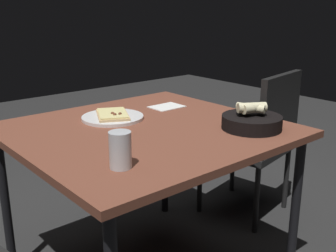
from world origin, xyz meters
name	(u,v)px	position (x,y,z in m)	size (l,w,h in m)	color
dining_table	(147,141)	(0.00, 0.00, 0.67)	(1.06, 1.01, 0.73)	brown
pizza_plate	(113,117)	(-0.04, 0.20, 0.74)	(0.28, 0.28, 0.04)	white
bread_basket	(252,120)	(0.32, -0.30, 0.77)	(0.25, 0.25, 0.11)	black
beer_glass	(120,152)	(-0.33, -0.29, 0.78)	(0.07, 0.07, 0.12)	silver
napkin	(167,107)	(0.29, 0.21, 0.73)	(0.16, 0.12, 0.00)	white
chair_near	(259,136)	(0.86, 0.07, 0.49)	(0.51, 0.51, 0.87)	black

